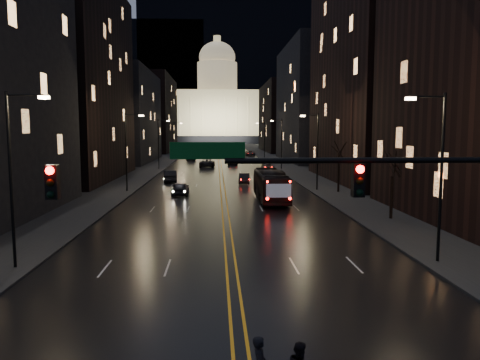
{
  "coord_description": "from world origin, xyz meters",
  "views": [
    {
      "loc": [
        -0.74,
        -13.72,
        7.11
      ],
      "look_at": [
        0.63,
        13.3,
        4.2
      ],
      "focal_mm": 35.0,
      "sensor_mm": 36.0,
      "label": 1
    }
  ],
  "objects": [
    {
      "name": "road",
      "position": [
        0.0,
        130.0,
        0.01
      ],
      "size": [
        20.0,
        320.0,
        0.02
      ],
      "primitive_type": "cube",
      "color": "black",
      "rests_on": "ground"
    },
    {
      "name": "sidewalk_left",
      "position": [
        -14.0,
        130.0,
        0.08
      ],
      "size": [
        8.0,
        320.0,
        0.16
      ],
      "primitive_type": "cube",
      "color": "black",
      "rests_on": "ground"
    },
    {
      "name": "sidewalk_right",
      "position": [
        14.0,
        130.0,
        0.08
      ],
      "size": [
        8.0,
        320.0,
        0.16
      ],
      "primitive_type": "cube",
      "color": "black",
      "rests_on": "ground"
    },
    {
      "name": "center_line",
      "position": [
        0.0,
        130.0,
        0.03
      ],
      "size": [
        0.62,
        320.0,
        0.01
      ],
      "primitive_type": "cube",
      "color": "orange",
      "rests_on": "road"
    },
    {
      "name": "building_left_mid",
      "position": [
        -21.0,
        54.0,
        14.0
      ],
      "size": [
        12.0,
        30.0,
        28.0
      ],
      "primitive_type": "cube",
      "color": "black",
      "rests_on": "ground"
    },
    {
      "name": "building_left_far",
      "position": [
        -21.0,
        92.0,
        10.0
      ],
      "size": [
        12.0,
        34.0,
        20.0
      ],
      "primitive_type": "cube",
      "color": "black",
      "rests_on": "ground"
    },
    {
      "name": "building_left_dist",
      "position": [
        -21.0,
        140.0,
        12.0
      ],
      "size": [
        12.0,
        40.0,
        24.0
      ],
      "primitive_type": "cube",
      "color": "black",
      "rests_on": "ground"
    },
    {
      "name": "building_right_tall",
      "position": [
        21.0,
        50.0,
        19.0
      ],
      "size": [
        12.0,
        30.0,
        38.0
      ],
      "primitive_type": "cube",
      "color": "black",
      "rests_on": "ground"
    },
    {
      "name": "building_right_mid",
      "position": [
        21.0,
        92.0,
        13.0
      ],
      "size": [
        12.0,
        34.0,
        26.0
      ],
      "primitive_type": "cube",
      "color": "black",
      "rests_on": "ground"
    },
    {
      "name": "building_right_dist",
      "position": [
        21.0,
        140.0,
        11.0
      ],
      "size": [
        12.0,
        40.0,
        22.0
      ],
      "primitive_type": "cube",
      "color": "black",
      "rests_on": "ground"
    },
    {
      "name": "mountain_ridge",
      "position": [
        40.0,
        380.0,
        65.0
      ],
      "size": [
        520.0,
        60.0,
        130.0
      ],
      "primitive_type": "cube",
      "color": "black",
      "rests_on": "ground"
    },
    {
      "name": "capitol",
      "position": [
        0.0,
        250.0,
        17.15
      ],
      "size": [
        90.0,
        50.0,
        58.5
      ],
      "color": "black",
      "rests_on": "ground"
    },
    {
      "name": "traffic_signal",
      "position": [
        5.91,
        -0.0,
        5.1
      ],
      "size": [
        17.29,
        0.45,
        7.0
      ],
      "color": "black",
      "rests_on": "ground"
    },
    {
      "name": "streetlamp_right_near",
      "position": [
        10.81,
        10.0,
        5.08
      ],
      "size": [
        2.13,
        0.25,
        9.0
      ],
      "color": "black",
      "rests_on": "ground"
    },
    {
      "name": "streetlamp_left_near",
      "position": [
        -10.81,
        10.0,
        5.08
      ],
      "size": [
        2.13,
        0.25,
        9.0
      ],
      "color": "black",
      "rests_on": "ground"
    },
    {
      "name": "streetlamp_right_mid",
      "position": [
        10.81,
        40.0,
        5.08
      ],
      "size": [
        2.13,
        0.25,
        9.0
      ],
      "color": "black",
      "rests_on": "ground"
    },
    {
      "name": "streetlamp_left_mid",
      "position": [
        -10.81,
        40.0,
        5.08
      ],
      "size": [
        2.13,
        0.25,
        9.0
      ],
      "color": "black",
      "rests_on": "ground"
    },
    {
      "name": "streetlamp_right_far",
      "position": [
        10.81,
        70.0,
        5.08
      ],
      "size": [
        2.13,
        0.25,
        9.0
      ],
      "color": "black",
      "rests_on": "ground"
    },
    {
      "name": "streetlamp_left_far",
      "position": [
        -10.81,
        70.0,
        5.08
      ],
      "size": [
        2.13,
        0.25,
        9.0
      ],
      "color": "black",
      "rests_on": "ground"
    },
    {
      "name": "streetlamp_right_dist",
      "position": [
        10.81,
        100.0,
        5.08
      ],
      "size": [
        2.13,
        0.25,
        9.0
      ],
      "color": "black",
      "rests_on": "ground"
    },
    {
      "name": "streetlamp_left_dist",
      "position": [
        -10.81,
        100.0,
        5.08
      ],
      "size": [
        2.13,
        0.25,
        9.0
      ],
      "color": "black",
      "rests_on": "ground"
    },
    {
      "name": "tree_right_mid",
      "position": [
        13.0,
        22.0,
        4.53
      ],
      "size": [
        2.4,
        2.4,
        6.65
      ],
      "color": "black",
      "rests_on": "ground"
    },
    {
      "name": "tree_right_far",
      "position": [
        13.0,
        38.0,
        4.53
      ],
      "size": [
        2.4,
        2.4,
        6.65
      ],
      "color": "black",
      "rests_on": "ground"
    },
    {
      "name": "bus",
      "position": [
        4.7,
        32.66,
        1.54
      ],
      "size": [
        2.6,
        11.09,
        3.09
      ],
      "primitive_type": "imported",
      "rotation": [
        0.0,
        0.0,
        -0.0
      ],
      "color": "black",
      "rests_on": "ground"
    },
    {
      "name": "oncoming_car_a",
      "position": [
        -4.69,
        37.07,
        0.76
      ],
      "size": [
        1.8,
        4.44,
        1.51
      ],
      "primitive_type": "imported",
      "rotation": [
        0.0,
        0.0,
        3.14
      ],
      "color": "black",
      "rests_on": "ground"
    },
    {
      "name": "oncoming_car_b",
      "position": [
        -7.07,
        50.21,
        0.81
      ],
      "size": [
        2.24,
        5.07,
        1.62
      ],
      "primitive_type": "imported",
      "rotation": [
        0.0,
        0.0,
        3.25
      ],
      "color": "black",
      "rests_on": "ground"
    },
    {
      "name": "oncoming_car_c",
      "position": [
        -2.5,
        75.71,
        0.81
      ],
      "size": [
        3.01,
        5.99,
        1.63
      ],
      "primitive_type": "imported",
      "rotation": [
        0.0,
        0.0,
        3.09
      ],
      "color": "black",
      "rests_on": "ground"
    },
    {
      "name": "oncoming_car_d",
      "position": [
        -6.71,
        96.39,
        0.82
      ],
      "size": [
        2.59,
        5.79,
        1.65
      ],
      "primitive_type": "imported",
      "rotation": [
        0.0,
        0.0,
        3.19
      ],
      "color": "black",
      "rests_on": "ground"
    },
    {
      "name": "receding_car_a",
      "position": [
        2.95,
        48.06,
        0.67
      ],
      "size": [
        1.71,
        4.16,
        1.34
      ],
      "primitive_type": "imported",
      "rotation": [
        0.0,
        0.0,
        -0.07
      ],
      "color": "black",
      "rests_on": "ground"
    },
    {
      "name": "receding_car_b",
      "position": [
        8.19,
        67.99,
        0.74
      ],
      "size": [
        1.87,
        4.39,
        1.48
      ],
      "primitive_type": "imported",
      "rotation": [
        0.0,
        0.0,
        0.03
      ],
      "color": "black",
      "rests_on": "ground"
    },
    {
      "name": "receding_car_c",
      "position": [
        2.5,
        80.31,
        0.71
      ],
      "size": [
        2.04,
        4.91,
        1.42
      ],
      "primitive_type": "imported",
      "rotation": [
        0.0,
        0.0,
        0.01
      ],
      "color": "black",
      "rests_on": "ground"
    },
    {
      "name": "receding_car_d",
      "position": [
        8.4,
        114.1,
        0.73
      ],
      "size": [
        2.91,
        5.47,
        1.46
      ],
      "primitive_type": "imported",
      "rotation": [
        0.0,
        0.0,
        0.09
      ],
      "color": "black",
      "rests_on": "ground"
    }
  ]
}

